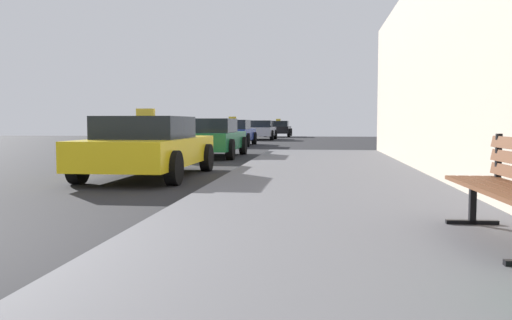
{
  "coord_description": "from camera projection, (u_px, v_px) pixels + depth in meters",
  "views": [
    {
      "loc": [
        3.77,
        -3.45,
        1.15
      ],
      "look_at": [
        2.83,
        4.61,
        0.57
      ],
      "focal_mm": 37.38,
      "sensor_mm": 36.0,
      "label": 1
    }
  ],
  "objects": [
    {
      "name": "sidewalk",
      "position": [
        352.0,
        287.0,
        3.47
      ],
      "size": [
        4.0,
        32.0,
        0.15
      ],
      "primitive_type": "cube",
      "color": "#5B5B60",
      "rests_on": "ground_plane"
    },
    {
      "name": "car_yellow",
      "position": [
        149.0,
        146.0,
        11.13
      ],
      "size": [
        2.05,
        4.48,
        1.43
      ],
      "color": "yellow",
      "rests_on": "ground_plane"
    },
    {
      "name": "car_green",
      "position": [
        210.0,
        137.0,
        17.67
      ],
      "size": [
        2.06,
        4.36,
        1.27
      ],
      "color": "#196638",
      "rests_on": "ground_plane"
    },
    {
      "name": "car_blue",
      "position": [
        233.0,
        132.0,
        26.42
      ],
      "size": [
        1.98,
        4.34,
        1.43
      ],
      "color": "#233899",
      "rests_on": "ground_plane"
    },
    {
      "name": "car_silver",
      "position": [
        261.0,
        130.0,
        35.48
      ],
      "size": [
        1.95,
        4.45,
        1.27
      ],
      "color": "#B7B7BF",
      "rests_on": "ground_plane"
    },
    {
      "name": "car_black",
      "position": [
        278.0,
        128.0,
        43.19
      ],
      "size": [
        2.06,
        4.56,
        1.43
      ],
      "color": "black",
      "rests_on": "ground_plane"
    }
  ]
}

